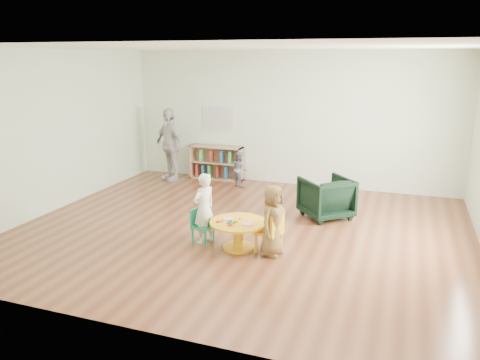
{
  "coord_description": "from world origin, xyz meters",
  "views": [
    {
      "loc": [
        2.33,
        -6.58,
        2.68
      ],
      "look_at": [
        0.08,
        -0.3,
        0.91
      ],
      "focal_mm": 35.0,
      "sensor_mm": 36.0,
      "label": 1
    }
  ],
  "objects_px": {
    "activity_table": "(238,230)",
    "adult_caretaker": "(170,145)",
    "child_right": "(272,220)",
    "bookshelf": "(216,163)",
    "child_left": "(204,209)",
    "toddler": "(240,169)",
    "kid_chair_left": "(201,225)",
    "kid_chair_right": "(272,231)",
    "armchair": "(326,198)"
  },
  "relations": [
    {
      "from": "kid_chair_left",
      "to": "kid_chair_right",
      "type": "bearing_deg",
      "value": 99.38
    },
    {
      "from": "bookshelf",
      "to": "adult_caretaker",
      "type": "xyz_separation_m",
      "value": [
        -0.92,
        -0.43,
        0.43
      ]
    },
    {
      "from": "activity_table",
      "to": "adult_caretaker",
      "type": "bearing_deg",
      "value": 131.11
    },
    {
      "from": "bookshelf",
      "to": "adult_caretaker",
      "type": "bearing_deg",
      "value": -154.86
    },
    {
      "from": "activity_table",
      "to": "child_left",
      "type": "relative_size",
      "value": 0.77
    },
    {
      "from": "child_right",
      "to": "kid_chair_left",
      "type": "bearing_deg",
      "value": 97.25
    },
    {
      "from": "child_right",
      "to": "kid_chair_right",
      "type": "bearing_deg",
      "value": 35.81
    },
    {
      "from": "armchair",
      "to": "child_right",
      "type": "relative_size",
      "value": 0.77
    },
    {
      "from": "kid_chair_left",
      "to": "adult_caretaker",
      "type": "height_order",
      "value": "adult_caretaker"
    },
    {
      "from": "kid_chair_left",
      "to": "activity_table",
      "type": "bearing_deg",
      "value": 97.73
    },
    {
      "from": "bookshelf",
      "to": "child_left",
      "type": "xyz_separation_m",
      "value": [
        1.27,
        -3.53,
        0.16
      ]
    },
    {
      "from": "bookshelf",
      "to": "toddler",
      "type": "xyz_separation_m",
      "value": [
        0.7,
        -0.41,
        0.01
      ]
    },
    {
      "from": "kid_chair_left",
      "to": "armchair",
      "type": "distance_m",
      "value": 2.33
    },
    {
      "from": "child_right",
      "to": "adult_caretaker",
      "type": "xyz_separation_m",
      "value": [
        -3.25,
        3.18,
        0.29
      ]
    },
    {
      "from": "kid_chair_right",
      "to": "adult_caretaker",
      "type": "relative_size",
      "value": 0.38
    },
    {
      "from": "bookshelf",
      "to": "child_right",
      "type": "distance_m",
      "value": 4.29
    },
    {
      "from": "child_left",
      "to": "adult_caretaker",
      "type": "xyz_separation_m",
      "value": [
        -2.19,
        3.1,
        0.27
      ]
    },
    {
      "from": "kid_chair_left",
      "to": "adult_caretaker",
      "type": "xyz_separation_m",
      "value": [
        -2.13,
        3.1,
        0.52
      ]
    },
    {
      "from": "activity_table",
      "to": "armchair",
      "type": "relative_size",
      "value": 1.06
    },
    {
      "from": "child_right",
      "to": "toddler",
      "type": "distance_m",
      "value": 3.59
    },
    {
      "from": "kid_chair_left",
      "to": "bookshelf",
      "type": "relative_size",
      "value": 0.43
    },
    {
      "from": "kid_chair_left",
      "to": "child_left",
      "type": "bearing_deg",
      "value": 105.71
    },
    {
      "from": "kid_chair_right",
      "to": "adult_caretaker",
      "type": "xyz_separation_m",
      "value": [
        -3.22,
        3.13,
        0.48
      ]
    },
    {
      "from": "kid_chair_right",
      "to": "child_right",
      "type": "height_order",
      "value": "child_right"
    },
    {
      "from": "child_right",
      "to": "toddler",
      "type": "xyz_separation_m",
      "value": [
        -1.62,
        3.2,
        -0.13
      ]
    },
    {
      "from": "child_left",
      "to": "child_right",
      "type": "height_order",
      "value": "child_left"
    },
    {
      "from": "kid_chair_right",
      "to": "toddler",
      "type": "distance_m",
      "value": 3.53
    },
    {
      "from": "activity_table",
      "to": "child_right",
      "type": "distance_m",
      "value": 0.56
    },
    {
      "from": "child_left",
      "to": "toddler",
      "type": "bearing_deg",
      "value": -145.23
    },
    {
      "from": "activity_table",
      "to": "toddler",
      "type": "xyz_separation_m",
      "value": [
        -1.11,
        3.15,
        0.09
      ]
    },
    {
      "from": "kid_chair_left",
      "to": "kid_chair_right",
      "type": "height_order",
      "value": "kid_chair_right"
    },
    {
      "from": "activity_table",
      "to": "kid_chair_left",
      "type": "height_order",
      "value": "kid_chair_left"
    },
    {
      "from": "toddler",
      "to": "adult_caretaker",
      "type": "distance_m",
      "value": 1.68
    },
    {
      "from": "kid_chair_left",
      "to": "bookshelf",
      "type": "bearing_deg",
      "value": -150.34
    },
    {
      "from": "toddler",
      "to": "adult_caretaker",
      "type": "relative_size",
      "value": 0.47
    },
    {
      "from": "bookshelf",
      "to": "toddler",
      "type": "distance_m",
      "value": 0.81
    },
    {
      "from": "child_left",
      "to": "toddler",
      "type": "distance_m",
      "value": 3.17
    },
    {
      "from": "adult_caretaker",
      "to": "kid_chair_left",
      "type": "bearing_deg",
      "value": -28.91
    },
    {
      "from": "activity_table",
      "to": "kid_chair_left",
      "type": "distance_m",
      "value": 0.6
    },
    {
      "from": "activity_table",
      "to": "child_left",
      "type": "xyz_separation_m",
      "value": [
        -0.55,
        0.04,
        0.25
      ]
    },
    {
      "from": "kid_chair_right",
      "to": "armchair",
      "type": "height_order",
      "value": "armchair"
    },
    {
      "from": "kid_chair_left",
      "to": "adult_caretaker",
      "type": "bearing_deg",
      "value": -134.74
    },
    {
      "from": "armchair",
      "to": "child_left",
      "type": "bearing_deg",
      "value": 7.8
    },
    {
      "from": "kid_chair_left",
      "to": "kid_chair_right",
      "type": "relative_size",
      "value": 0.86
    },
    {
      "from": "kid_chair_right",
      "to": "activity_table",
      "type": "bearing_deg",
      "value": 107.14
    },
    {
      "from": "kid_chair_left",
      "to": "armchair",
      "type": "bearing_deg",
      "value": 149.07
    },
    {
      "from": "armchair",
      "to": "child_right",
      "type": "distance_m",
      "value": 1.87
    },
    {
      "from": "armchair",
      "to": "toddler",
      "type": "xyz_separation_m",
      "value": [
        -2.06,
        1.38,
        0.02
      ]
    },
    {
      "from": "child_right",
      "to": "bookshelf",
      "type": "bearing_deg",
      "value": 43.9
    },
    {
      "from": "kid_chair_right",
      "to": "armchair",
      "type": "xyz_separation_m",
      "value": [
        0.46,
        1.77,
        0.03
      ]
    }
  ]
}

